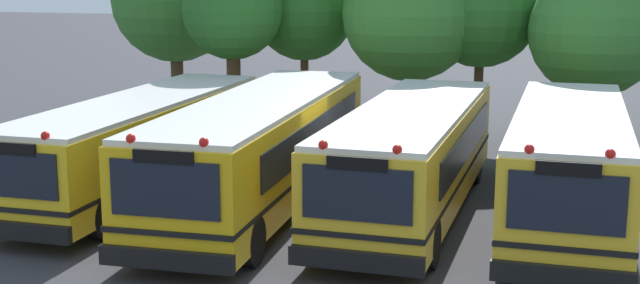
% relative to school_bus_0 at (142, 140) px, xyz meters
% --- Properties ---
extents(ground_plane, '(160.00, 160.00, 0.00)m').
position_rel_school_bus_0_xyz_m(ground_plane, '(5.21, -0.20, -1.35)').
color(ground_plane, '#38383D').
extents(school_bus_0, '(2.59, 10.87, 2.55)m').
position_rel_school_bus_0_xyz_m(school_bus_0, '(0.00, 0.00, 0.00)').
color(school_bus_0, yellow).
rests_on(school_bus_0, ground_plane).
extents(school_bus_1, '(2.88, 11.68, 2.77)m').
position_rel_school_bus_0_xyz_m(school_bus_1, '(3.43, -0.40, 0.11)').
color(school_bus_1, yellow).
rests_on(school_bus_1, ground_plane).
extents(school_bus_2, '(2.79, 10.50, 2.66)m').
position_rel_school_bus_0_xyz_m(school_bus_2, '(7.03, -0.13, 0.05)').
color(school_bus_2, yellow).
rests_on(school_bus_2, ground_plane).
extents(school_bus_3, '(2.62, 9.96, 2.75)m').
position_rel_school_bus_0_xyz_m(school_bus_3, '(10.55, -0.23, 0.10)').
color(school_bus_3, yellow).
rests_on(school_bus_3, ground_plane).
extents(tree_1, '(3.31, 3.31, 6.04)m').
position_rel_school_bus_0_xyz_m(tree_1, '(-0.21, 6.89, 2.98)').
color(tree_1, '#4C3823').
rests_on(tree_1, ground_plane).
extents(tree_2, '(3.54, 3.54, 6.06)m').
position_rel_school_bus_0_xyz_m(tree_2, '(1.58, 9.10, 2.90)').
color(tree_2, '#4C3823').
rests_on(tree_2, ground_plane).
extents(tree_3, '(4.38, 4.38, 6.45)m').
position_rel_school_bus_0_xyz_m(tree_3, '(5.48, 8.06, 2.95)').
color(tree_3, '#4C3823').
rests_on(tree_3, ground_plane).
extents(tree_4, '(3.84, 3.84, 6.34)m').
position_rel_school_bus_0_xyz_m(tree_4, '(7.73, 8.79, 3.04)').
color(tree_4, '#4C3823').
rests_on(tree_4, ground_plane).
extents(tree_5, '(3.97, 3.97, 5.82)m').
position_rel_school_bus_0_xyz_m(tree_5, '(11.34, 7.53, 2.48)').
color(tree_5, '#4C3823').
rests_on(tree_5, ground_plane).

